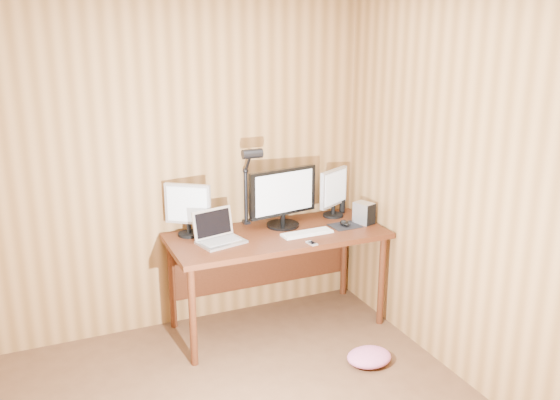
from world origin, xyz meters
TOP-DOWN VIEW (x-y plane):
  - room_shell at (0.00, 0.00)m, footprint 4.00×4.00m
  - desk at (0.93, 1.70)m, footprint 1.60×0.70m
  - monitor_center at (1.03, 1.76)m, footprint 0.57×0.25m
  - monitor_left at (0.32, 1.85)m, footprint 0.30×0.22m
  - monitor_right at (1.50, 1.83)m, footprint 0.31×0.19m
  - laptop at (0.47, 1.64)m, footprint 0.36×0.31m
  - keyboard at (1.12, 1.52)m, footprint 0.39×0.13m
  - mousepad at (1.47, 1.58)m, footprint 0.23×0.19m
  - mouse at (1.47, 1.58)m, footprint 0.08×0.12m
  - hard_drive at (1.64, 1.58)m, footprint 0.15×0.18m
  - phone at (1.06, 1.33)m, footprint 0.06×0.10m
  - speaker at (1.62, 1.88)m, footprint 0.05×0.05m
  - desk_lamp at (0.80, 1.86)m, footprint 0.15×0.21m
  - fabric_pile at (1.29, 0.87)m, footprint 0.37×0.33m

SIDE VIEW (x-z plane):
  - fabric_pile at x=1.29m, z-range 0.00..0.10m
  - desk at x=0.93m, z-range 0.25..1.00m
  - mousepad at x=1.47m, z-range 0.75..0.75m
  - phone at x=1.06m, z-range 0.75..0.76m
  - keyboard at x=1.12m, z-range 0.75..0.77m
  - mouse at x=1.47m, z-range 0.75..0.79m
  - speaker at x=1.62m, z-range 0.75..0.86m
  - laptop at x=0.47m, z-range 0.69..0.92m
  - hard_drive at x=1.64m, z-range 0.75..0.92m
  - monitor_left at x=0.32m, z-range 0.76..1.15m
  - monitor_right at x=1.50m, z-range 0.76..1.15m
  - monitor_center at x=1.03m, z-range 0.76..1.21m
  - desk_lamp at x=0.80m, z-range 0.83..1.48m
  - room_shell at x=0.00m, z-range -0.75..3.25m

